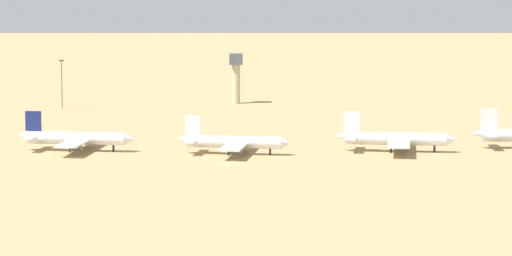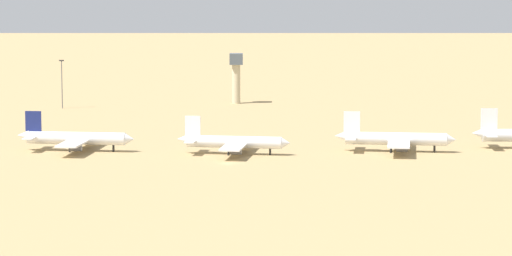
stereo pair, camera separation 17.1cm
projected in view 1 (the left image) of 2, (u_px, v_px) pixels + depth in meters
name	position (u px, v px, depth m)	size (l,w,h in m)	color
ground	(228.00, 163.00, 339.06)	(4000.00, 4000.00, 0.00)	tan
parked_jet_navy_1	(75.00, 138.00, 360.63)	(34.97, 29.71, 11.56)	white
parked_jet_white_2	(233.00, 142.00, 354.44)	(32.87, 27.98, 10.88)	white
parked_jet_white_3	(395.00, 139.00, 359.30)	(35.12, 29.81, 11.61)	white
control_tower	(236.00, 73.00, 485.30)	(5.20, 5.20, 19.64)	#C6B793
light_pole_west	(62.00, 81.00, 468.58)	(1.80, 0.50, 18.39)	#59595E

